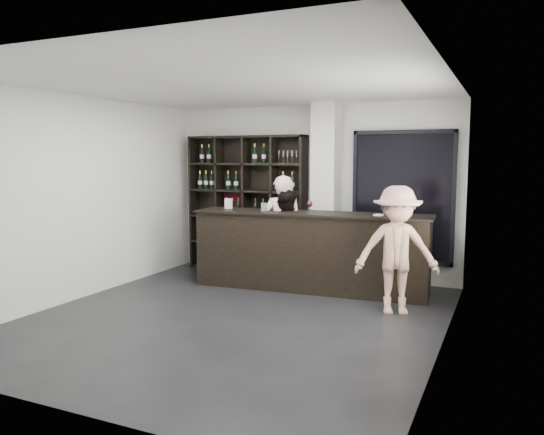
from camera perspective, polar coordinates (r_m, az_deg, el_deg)
The scene contains 12 objects.
floor at distance 6.85m, azimuth -3.92°, elevation -10.76°, with size 5.00×5.50×0.01m, color black.
wine_shelf at distance 9.39m, azimuth -2.75°, elevation 1.45°, with size 2.20×0.35×2.40m, color black, non-canonical shape.
structural_column at distance 8.70m, azimuth 5.80°, elevation 2.67°, with size 0.40×0.40×2.90m, color silver.
glass_panel at distance 8.61m, azimuth 13.86°, elevation 2.14°, with size 1.60×0.08×2.10m.
tasting_counter at distance 8.13m, azimuth 4.11°, elevation -3.63°, with size 3.62×0.74×1.19m.
taster_pink at distance 8.36m, azimuth 1.14°, elevation -1.42°, with size 0.64×0.42×1.75m, color #FFC5CA.
taster_black at distance 8.35m, azimuth 1.45°, elevation -2.19°, with size 0.74×0.58×1.53m, color black.
customer at distance 7.04m, azimuth 13.27°, elevation -3.45°, with size 1.08×0.62×1.67m, color tan.
wine_glass at distance 8.05m, azimuth 4.08°, elevation 1.26°, with size 0.08×0.08×0.20m, color white, non-canonical shape.
spit_cup at distance 8.25m, azimuth -0.87°, elevation 1.15°, with size 0.09×0.09×0.13m, color silver.
napkin_stack at distance 7.73m, azimuth 11.36°, elevation 0.26°, with size 0.11×0.11×0.02m, color white.
card_stand at distance 8.62m, azimuth -4.70°, elevation 1.50°, with size 0.11×0.06×0.17m, color white.
Camera 1 is at (3.11, -5.76, 2.03)m, focal length 35.00 mm.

